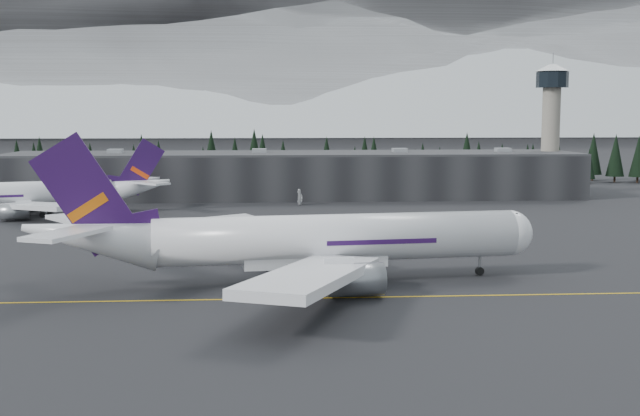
{
  "coord_description": "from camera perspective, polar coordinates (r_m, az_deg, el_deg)",
  "views": [
    {
      "loc": [
        -8.34,
        -101.85,
        23.28
      ],
      "look_at": [
        0.0,
        20.0,
        9.0
      ],
      "focal_mm": 45.0,
      "sensor_mm": 36.0,
      "label": 1
    }
  ],
  "objects": [
    {
      "name": "ground",
      "position": [
        104.81,
        0.75,
        -6.17
      ],
      "size": [
        1400.0,
        1400.0,
        0.0
      ],
      "primitive_type": "plane",
      "color": "black",
      "rests_on": "ground"
    },
    {
      "name": "control_tower",
      "position": [
        244.5,
        16.12,
        6.44
      ],
      "size": [
        10.0,
        10.0,
        37.7
      ],
      "color": "gray",
      "rests_on": "ground"
    },
    {
      "name": "jet_main",
      "position": [
        111.19,
        -1.9,
        -2.31
      ],
      "size": [
        71.47,
        65.66,
        21.04
      ],
      "rotation": [
        0.0,
        0.0,
        0.11
      ],
      "color": "white",
      "rests_on": "ground"
    },
    {
      "name": "terminal",
      "position": [
        227.64,
        -1.81,
        2.39
      ],
      "size": [
        160.0,
        30.0,
        12.6
      ],
      "color": "black",
      "rests_on": "ground"
    },
    {
      "name": "mountain_ridge",
      "position": [
        1102.13,
        -3.5,
        5.45
      ],
      "size": [
        4400.0,
        900.0,
        420.0
      ],
      "primitive_type": null,
      "color": "white",
      "rests_on": "ground"
    },
    {
      "name": "jet_parked",
      "position": [
        196.7,
        -19.32,
        0.95
      ],
      "size": [
        58.84,
        53.47,
        17.67
      ],
      "rotation": [
        0.0,
        0.0,
        3.41
      ],
      "color": "silver",
      "rests_on": "ground"
    },
    {
      "name": "gse_vehicle_b",
      "position": [
        207.11,
        -1.42,
        0.41
      ],
      "size": [
        4.36,
        2.07,
        1.44
      ],
      "primitive_type": "imported",
      "rotation": [
        0.0,
        0.0,
        -1.66
      ],
      "color": "silver",
      "rests_on": "ground"
    },
    {
      "name": "treeline",
      "position": [
        264.46,
        -2.11,
        3.24
      ],
      "size": [
        360.0,
        20.0,
        15.0
      ],
      "primitive_type": "cube",
      "color": "black",
      "rests_on": "ground"
    },
    {
      "name": "gse_vehicle_a",
      "position": [
        212.41,
        -15.64,
        0.3
      ],
      "size": [
        2.93,
        4.89,
        1.27
      ],
      "primitive_type": "imported",
      "rotation": [
        0.0,
        0.0,
        0.19
      ],
      "color": "white",
      "rests_on": "ground"
    },
    {
      "name": "taxiline",
      "position": [
        102.87,
        0.84,
        -6.41
      ],
      "size": [
        400.0,
        0.4,
        0.02
      ],
      "primitive_type": "cube",
      "color": "gold",
      "rests_on": "ground"
    }
  ]
}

